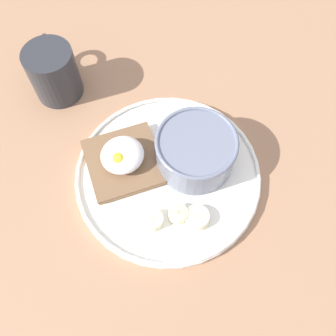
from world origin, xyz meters
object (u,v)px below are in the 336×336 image
object	(u,v)px
toast_slice	(124,162)
banana_slice_left	(153,220)
coffee_mug	(53,72)
oatmeal_bowl	(195,150)
banana_slice_front	(178,214)
banana_slice_back	(199,217)
poached_egg	(122,155)

from	to	relation	value
toast_slice	banana_slice_left	bearing A→B (deg)	86.38
toast_slice	coffee_mug	distance (cm)	18.56
oatmeal_bowl	banana_slice_left	world-z (taller)	oatmeal_bowl
banana_slice_left	coffee_mug	world-z (taller)	coffee_mug
banana_slice_front	banana_slice_back	distance (cm)	2.81
oatmeal_bowl	poached_egg	size ratio (longest dim) A/B	1.86
coffee_mug	toast_slice	bearing A→B (deg)	98.50
banana_slice_back	poached_egg	bearing A→B (deg)	-68.01
banana_slice_left	banana_slice_back	xyz separation A→B (cm)	(-5.59, 2.61, -0.06)
toast_slice	oatmeal_bowl	bearing A→B (deg)	153.82
banana_slice_front	toast_slice	bearing A→B (deg)	-75.61
toast_slice	poached_egg	bearing A→B (deg)	40.23
oatmeal_bowl	banana_slice_left	bearing A→B (deg)	28.53
banana_slice_front	coffee_mug	bearing A→B (deg)	-79.28
poached_egg	banana_slice_back	size ratio (longest dim) A/B	1.39
toast_slice	poached_egg	xyz separation A→B (cm)	(0.06, 0.05, 2.15)
oatmeal_bowl	coffee_mug	distance (cm)	25.63
banana_slice_front	banana_slice_back	xyz separation A→B (cm)	(-2.21, 1.74, -0.09)
oatmeal_bowl	poached_egg	world-z (taller)	oatmeal_bowl
poached_egg	banana_slice_back	distance (cm)	13.58
poached_egg	coffee_mug	xyz separation A→B (cm)	(2.66, -18.21, 0.56)
toast_slice	coffee_mug	world-z (taller)	coffee_mug
coffee_mug	oatmeal_bowl	bearing A→B (deg)	117.71
poached_egg	coffee_mug	distance (cm)	18.41
poached_egg	banana_slice_back	world-z (taller)	poached_egg
oatmeal_bowl	poached_egg	xyz separation A→B (cm)	(9.26, -4.48, -0.03)
banana_slice_front	coffee_mug	size ratio (longest dim) A/B	0.28
oatmeal_bowl	toast_slice	size ratio (longest dim) A/B	0.94
oatmeal_bowl	poached_egg	bearing A→B (deg)	-25.81
banana_slice_front	oatmeal_bowl	bearing A→B (deg)	-136.06
banana_slice_front	banana_slice_left	world-z (taller)	banana_slice_front
banana_slice_left	toast_slice	bearing A→B (deg)	-93.62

